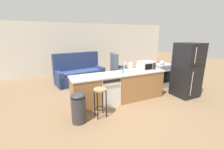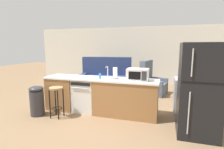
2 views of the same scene
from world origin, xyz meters
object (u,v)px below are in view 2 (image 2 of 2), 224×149
microwave (138,74)px  bar_stool (56,96)px  soap_bottle (100,76)px  paper_towel_roll (115,73)px  dishwasher (86,95)px  refrigerator (199,90)px  kettle (185,76)px  trash_bin (37,100)px  stove_range (190,97)px  couch (106,79)px  armchair (151,84)px

microwave → bar_stool: size_ratio=0.68×
soap_bottle → bar_stool: (-0.92, -0.51, -0.44)m
paper_towel_roll → dishwasher: bearing=-176.6°
refrigerator → kettle: 0.99m
paper_towel_roll → soap_bottle: 0.38m
kettle → bar_stool: bearing=-160.4°
trash_bin → kettle: bearing=17.1°
trash_bin → refrigerator: bearing=1.4°
dishwasher → paper_towel_roll: paper_towel_roll is taller
stove_range → refrigerator: (-0.00, -1.10, 0.43)m
soap_bottle → microwave: bearing=6.1°
microwave → couch: size_ratio=0.24×
trash_bin → armchair: size_ratio=0.62×
paper_towel_roll → soap_bottle: (-0.35, -0.15, -0.07)m
microwave → soap_bottle: size_ratio=2.84×
stove_range → microwave: microwave is taller
paper_towel_roll → trash_bin: size_ratio=0.38×
paper_towel_roll → bar_stool: 1.51m
armchair → paper_towel_roll: bearing=-108.3°
dishwasher → microwave: bearing=-0.1°
stove_range → dishwasher: bearing=-168.1°
bar_stool → couch: size_ratio=0.35×
trash_bin → armchair: armchair is taller
refrigerator → microwave: bearing=156.1°
microwave → paper_towel_roll: paper_towel_roll is taller
stove_range → microwave: size_ratio=1.80×
refrigerator → soap_bottle: refrigerator is taller
couch → microwave: bearing=-56.3°
paper_towel_roll → kettle: 1.68m
soap_bottle → trash_bin: size_ratio=0.24×
microwave → trash_bin: 2.55m
refrigerator → bar_stool: bearing=-178.8°
microwave → couch: bearing=123.7°
refrigerator → kettle: bearing=99.7°
microwave → armchair: (0.16, 2.25, -0.69)m
dishwasher → refrigerator: refrigerator is taller
dishwasher → paper_towel_roll: size_ratio=2.98×
refrigerator → bar_stool: size_ratio=2.38×
microwave → couch: 3.03m
refrigerator → microwave: 1.36m
stove_range → couch: bearing=146.4°
paper_towel_roll → couch: bearing=114.0°
dishwasher → refrigerator: 2.70m
microwave → kettle: 1.15m
dishwasher → kettle: (2.43, 0.42, 0.56)m
stove_range → bar_stool: bearing=-159.3°
kettle → trash_bin: (-3.45, -1.06, -0.61)m
trash_bin → armchair: (2.54, 2.88, -0.03)m
kettle → stove_range: bearing=37.2°
bar_stool → couch: (0.19, 3.07, -0.14)m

